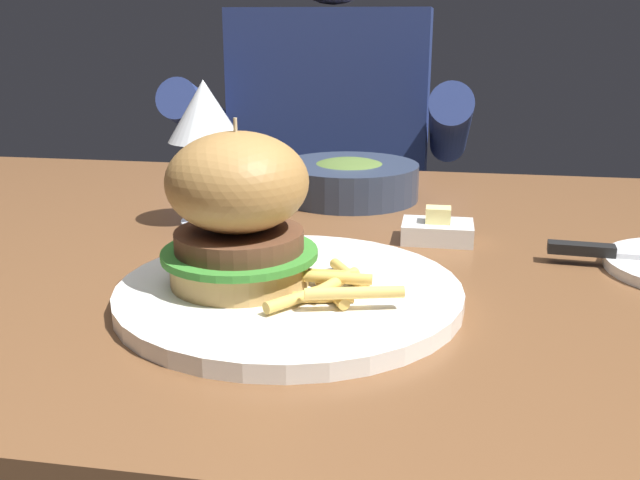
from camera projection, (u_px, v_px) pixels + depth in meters
The scene contains 9 objects.
dining_table at pixel (284, 320), 0.76m from camera, with size 1.47×0.78×0.74m.
main_plate at pixel (289, 293), 0.58m from camera, with size 0.28×0.28×0.01m, color white.
burger_sandwich at pixel (235, 209), 0.56m from camera, with size 0.13×0.13×0.13m.
fries_pile at pixel (333, 286), 0.55m from camera, with size 0.10×0.11×0.02m.
wine_glass at pixel (205, 116), 0.77m from camera, with size 0.08×0.08×0.16m.
table_knife at pixel (639, 254), 0.65m from camera, with size 0.20×0.03×0.01m.
butter_dish at pixel (437, 230), 0.73m from camera, with size 0.07×0.05×0.04m.
soup_bowl at pixel (349, 179), 0.91m from camera, with size 0.18×0.18×0.05m.
diner_person at pixel (332, 227), 1.42m from camera, with size 0.51×0.36×1.18m.
Camera 1 is at (0.16, -0.68, 0.96)m, focal length 40.00 mm.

